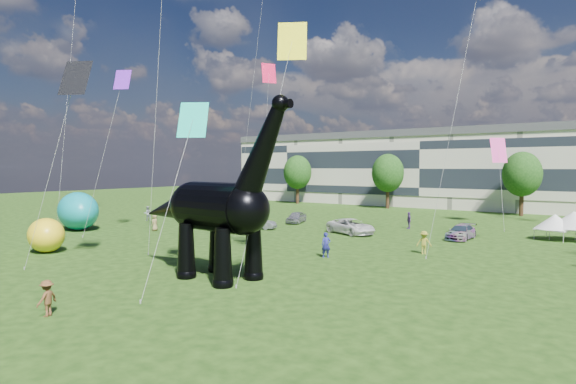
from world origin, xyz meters
The scene contains 16 objects.
ground centered at (0.00, 0.00, 0.00)m, with size 220.00×220.00×0.00m, color #16330C.
terrace_row centered at (-8.00, 62.00, 6.00)m, with size 78.00×11.00×12.00m, color beige.
tree_far_left centered at (-30.00, 53.00, 6.29)m, with size 5.20×5.20×9.44m.
tree_mid_left centered at (-12.00, 53.00, 6.29)m, with size 5.20×5.20×9.44m.
tree_mid_right centered at (8.00, 53.00, 6.29)m, with size 5.20×5.20×9.44m.
dinosaur_sculpture centered at (0.12, 1.26, 4.17)m, with size 13.55×3.98×11.05m.
car_silver centered at (-12.23, 27.54, 0.70)m, with size 1.66×4.12×1.40m, color #B9B9BE.
car_grey centered at (-12.40, 20.51, 0.66)m, with size 1.40×4.01×1.32m, color slate.
car_white centered at (-2.28, 23.05, 0.77)m, with size 2.56×5.56×1.54m, color silver.
car_dark centered at (7.79, 26.02, 0.68)m, with size 1.90×4.67×1.36m, color #595960.
gazebo_near centered at (16.37, 31.31, 1.92)m, with size 4.89×4.89×2.73m.
gazebo_far centered at (14.93, 30.77, 1.70)m, with size 4.27×4.27×2.42m.
gazebo_left centered at (-23.05, 23.38, 1.74)m, with size 4.52×4.52×2.47m.
inflatable_teal centered at (-27.63, 8.52, 2.04)m, with size 6.54×4.09×4.09m, color #0C909A.
inflatable_yellow centered at (-16.76, -0.49, 1.37)m, with size 3.55×2.73×2.73m, color yellow.
visitors centered at (-1.85, 14.75, 0.89)m, with size 52.04×43.86×1.90m.
Camera 1 is at (21.22, -19.69, 6.80)m, focal length 30.00 mm.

